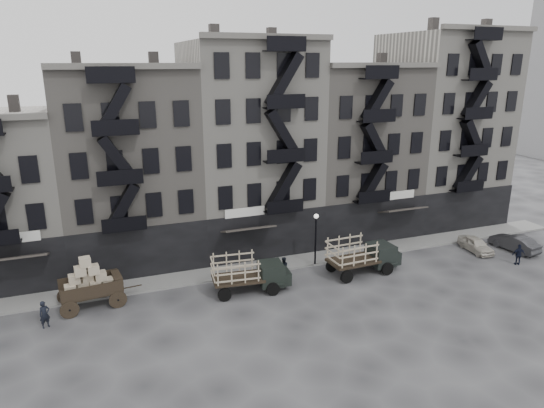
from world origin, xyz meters
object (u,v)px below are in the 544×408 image
object	(u,v)px
car_far	(514,243)
pedestrian_mid	(283,268)
stake_truck_west	(249,271)
car_east	(476,244)
pedestrian_west	(45,314)
policeman	(519,255)
wagon	(88,279)
stake_truck_east	(362,253)

from	to	relation	value
car_far	pedestrian_mid	size ratio (longest dim) A/B	2.48
stake_truck_west	car_east	bearing A→B (deg)	6.93
pedestrian_mid	pedestrian_west	bearing A→B (deg)	3.69
policeman	car_east	bearing A→B (deg)	-52.09
wagon	pedestrian_mid	size ratio (longest dim) A/B	2.57
stake_truck_west	car_far	size ratio (longest dim) A/B	1.33
stake_truck_east	car_east	distance (m)	11.35
pedestrian_west	pedestrian_mid	distance (m)	16.10
car_far	wagon	bearing A→B (deg)	-11.95
stake_truck_east	car_far	size ratio (longest dim) A/B	1.38
stake_truck_east	car_east	size ratio (longest dim) A/B	1.62
pedestrian_mid	stake_truck_west	bearing A→B (deg)	18.90
pedestrian_west	stake_truck_east	bearing A→B (deg)	-24.69
stake_truck_west	pedestrian_mid	world-z (taller)	stake_truck_west
pedestrian_west	policeman	size ratio (longest dim) A/B	1.01
wagon	pedestrian_west	bearing A→B (deg)	-151.33
pedestrian_mid	policeman	distance (m)	18.82
car_far	policeman	bearing A→B (deg)	40.82
pedestrian_west	car_east	bearing A→B (deg)	-24.09
wagon	stake_truck_west	distance (m)	10.56
stake_truck_east	car_east	xyz separation A→B (m)	(11.30, 0.38, -1.02)
stake_truck_west	pedestrian_mid	xyz separation A→B (m)	(3.04, 1.09, -0.70)
wagon	car_far	bearing A→B (deg)	-10.70
stake_truck_east	policeman	xyz separation A→B (m)	(12.39, -3.03, -0.78)
stake_truck_west	policeman	world-z (taller)	stake_truck_west
car_east	policeman	bearing A→B (deg)	-66.66
car_far	pedestrian_mid	distance (m)	20.54
stake_truck_east	pedestrian_west	xyz separation A→B (m)	(-22.00, -0.07, -0.77)
pedestrian_west	stake_truck_west	bearing A→B (deg)	-24.07
stake_truck_west	pedestrian_mid	size ratio (longest dim) A/B	3.30
car_east	car_far	xyz separation A→B (m)	(3.21, -0.99, 0.08)
stake_truck_east	pedestrian_west	bearing A→B (deg)	177.58
wagon	stake_truck_east	distance (m)	19.49
pedestrian_west	pedestrian_mid	bearing A→B (deg)	-20.34
wagon	car_east	distance (m)	30.77
stake_truck_east	pedestrian_mid	distance (m)	6.12
wagon	pedestrian_west	distance (m)	3.36
wagon	stake_truck_west	xyz separation A→B (m)	(10.43, -1.65, -0.44)
stake_truck_east	policeman	world-z (taller)	stake_truck_east
car_east	pedestrian_west	size ratio (longest dim) A/B	2.08
pedestrian_west	policeman	world-z (taller)	pedestrian_west
policeman	wagon	bearing A→B (deg)	11.68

